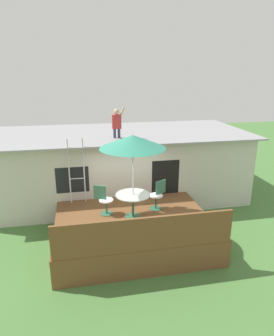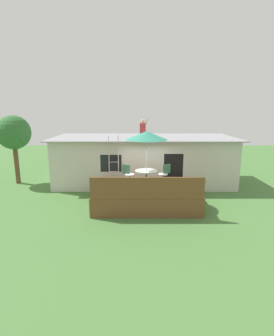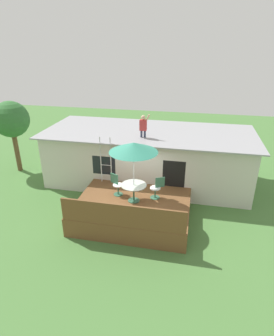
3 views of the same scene
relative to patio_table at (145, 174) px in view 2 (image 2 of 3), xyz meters
The scene contains 11 objects.
ground_plane 1.39m from the patio_table, 166.42° to the right, with size 40.00×40.00×0.00m, color #477538.
house 3.59m from the patio_table, 90.34° to the left, with size 10.50×4.50×2.72m.
deck 0.99m from the patio_table, 166.42° to the right, with size 4.62×3.72×0.80m, color brown.
deck_railing 1.82m from the patio_table, 90.68° to the right, with size 4.52×0.08×0.90m, color brown.
patio_table is the anchor object (origin of this frame).
patio_umbrella 1.76m from the patio_table, 90.00° to the right, with size 1.90×1.90×2.54m.
step_ladder 2.22m from the patio_table, 138.54° to the left, with size 0.52×0.04×2.20m.
person_figure 3.23m from the patio_table, 92.37° to the left, with size 0.47×0.20×1.11m.
patio_chair_left 0.93m from the patio_table, 154.28° to the left, with size 0.59×0.44×0.92m.
patio_chair_right 1.01m from the patio_table, 27.41° to the left, with size 0.58×0.44×0.92m.
backyard_tree 8.35m from the patio_table, 156.14° to the left, with size 1.94×1.94×3.98m.
Camera 2 is at (-0.40, -11.61, 4.28)m, focal length 27.80 mm.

